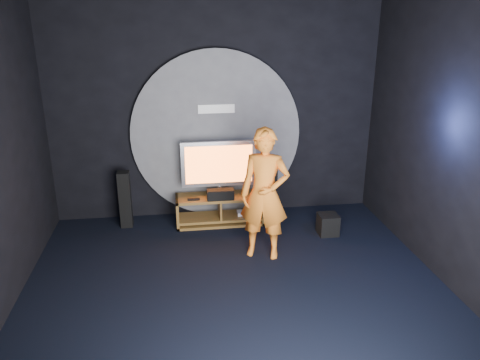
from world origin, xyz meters
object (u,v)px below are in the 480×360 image
(media_console, at_px, (220,211))
(player, at_px, (265,194))
(tv, at_px, (219,166))
(tower_speaker_left, at_px, (125,199))
(subwoofer, at_px, (328,224))
(tower_speaker_right, at_px, (270,194))

(media_console, height_order, player, player)
(tv, bearing_deg, tower_speaker_left, 178.85)
(tv, bearing_deg, player, -67.49)
(media_console, height_order, subwoofer, media_console)
(player, bearing_deg, tower_speaker_right, 93.44)
(tower_speaker_left, bearing_deg, media_console, -3.84)
(tower_speaker_left, xyz_separation_m, tower_speaker_right, (2.21, -0.09, 0.00))
(tower_speaker_left, bearing_deg, player, -31.99)
(media_console, relative_size, tower_speaker_left, 1.54)
(media_console, bearing_deg, tower_speaker_left, 176.16)
(subwoofer, bearing_deg, tower_speaker_left, 166.53)
(subwoofer, bearing_deg, tower_speaker_right, 140.37)
(media_console, bearing_deg, player, -66.58)
(tv, height_order, subwoofer, tv)
(tv, bearing_deg, media_console, -83.76)
(tower_speaker_right, relative_size, player, 0.50)
(tower_speaker_left, bearing_deg, tv, -1.15)
(media_console, xyz_separation_m, tower_speaker_left, (-1.42, 0.10, 0.24))
(media_console, height_order, tv, tv)
(subwoofer, xyz_separation_m, player, (-1.05, -0.48, 0.72))
(tower_speaker_left, distance_m, player, 2.28)
(tv, xyz_separation_m, tower_speaker_left, (-1.42, 0.03, -0.47))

